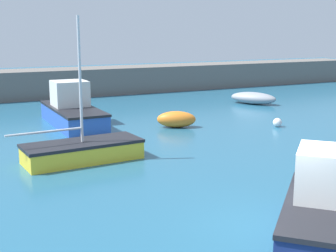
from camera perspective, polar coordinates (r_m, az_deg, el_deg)
The scene contains 8 objects.
ground_plane at distance 12.72m, azimuth 15.50°, elevation -12.74°, with size 120.00×120.00×0.20m, color #235B7A.
harbor_breakwater at distance 37.55m, azimuth -14.30°, elevation 5.08°, with size 60.52×3.52×2.12m, color #66605B.
cabin_cruiser_white at distance 12.29m, azimuth 18.47°, elevation -9.38°, with size 4.65×4.53×2.20m.
motorboat_grey_hull at distance 25.90m, azimuth -11.61°, elevation 1.88°, with size 2.18×6.33×2.38m.
dinghy_near_pier at distance 24.79m, azimuth 1.03°, elevation 0.82°, with size 2.26×1.79×0.87m.
sailboat_tall_mast at distance 18.69m, azimuth -10.37°, elevation -2.97°, with size 5.27×2.12×5.62m.
rowboat_white_midwater at distance 33.36m, azimuth 10.34°, elevation 3.37°, with size 2.87×3.55×0.83m.
mooring_buoy_white at distance 25.64m, azimuth 13.19°, elevation 0.42°, with size 0.47×0.47×0.47m, color white.
Camera 1 is at (-7.96, -8.48, 5.03)m, focal length 50.00 mm.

